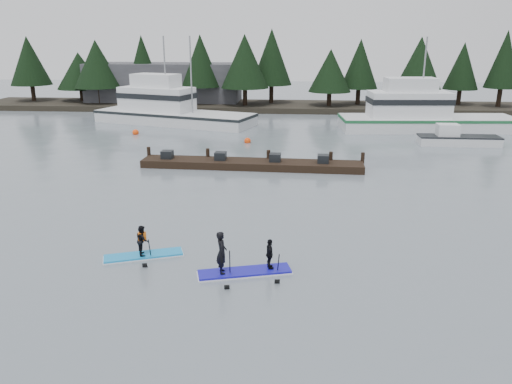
# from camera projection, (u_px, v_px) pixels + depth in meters

# --- Properties ---
(ground) EXTENTS (160.00, 160.00, 0.00)m
(ground) POSITION_uv_depth(u_px,v_px,m) (243.00, 271.00, 17.74)
(ground) COLOR slate
(ground) RESTS_ON ground
(far_shore) EXTENTS (70.00, 8.00, 0.60)m
(far_shore) POSITION_uv_depth(u_px,v_px,m) (280.00, 106.00, 57.63)
(far_shore) COLOR #2D281E
(far_shore) RESTS_ON ground
(treeline) EXTENTS (60.00, 4.00, 8.00)m
(treeline) POSITION_uv_depth(u_px,v_px,m) (280.00, 109.00, 57.72)
(treeline) COLOR black
(treeline) RESTS_ON ground
(waterfront_building) EXTENTS (18.00, 6.00, 5.00)m
(waterfront_building) POSITION_uv_depth(u_px,v_px,m) (165.00, 85.00, 59.92)
(waterfront_building) COLOR #4C4C51
(waterfront_building) RESTS_ON ground
(fishing_boat_large) EXTENTS (16.12, 8.98, 9.01)m
(fishing_boat_large) POSITION_uv_depth(u_px,v_px,m) (170.00, 116.00, 48.05)
(fishing_boat_large) COLOR silver
(fishing_boat_large) RESTS_ON ground
(fishing_boat_medium) EXTENTS (15.57, 5.43, 9.00)m
(fishing_boat_medium) POSITION_uv_depth(u_px,v_px,m) (422.00, 123.00, 44.51)
(fishing_boat_medium) COLOR silver
(fishing_boat_medium) RESTS_ON ground
(skiff) EXTENTS (6.03, 1.88, 0.70)m
(skiff) POSITION_uv_depth(u_px,v_px,m) (459.00, 140.00, 38.43)
(skiff) COLOR silver
(skiff) RESTS_ON ground
(floating_dock) EXTENTS (14.11, 2.46, 0.47)m
(floating_dock) POSITION_uv_depth(u_px,v_px,m) (252.00, 164.00, 31.71)
(floating_dock) COLOR black
(floating_dock) RESTS_ON ground
(buoy_b) EXTENTS (0.52, 0.52, 0.52)m
(buoy_b) POSITION_uv_depth(u_px,v_px,m) (248.00, 143.00, 39.33)
(buoy_b) COLOR #FF450C
(buoy_b) RESTS_ON ground
(buoy_c) EXTENTS (0.59, 0.59, 0.59)m
(buoy_c) POSITION_uv_depth(u_px,v_px,m) (457.00, 138.00, 41.14)
(buoy_c) COLOR #FF450C
(buoy_c) RESTS_ON ground
(buoy_a) EXTENTS (0.54, 0.54, 0.54)m
(buoy_a) POSITION_uv_depth(u_px,v_px,m) (136.00, 134.00, 42.76)
(buoy_a) COLOR #FF450C
(buoy_a) RESTS_ON ground
(paddleboard_solo) EXTENTS (2.98, 1.65, 1.77)m
(paddleboard_solo) POSITION_uv_depth(u_px,v_px,m) (143.00, 247.00, 18.80)
(paddleboard_solo) COLOR #1689D0
(paddleboard_solo) RESTS_ON ground
(paddleboard_duo) EXTENTS (3.35, 1.63, 2.16)m
(paddleboard_duo) POSITION_uv_depth(u_px,v_px,m) (242.00, 260.00, 17.41)
(paddleboard_duo) COLOR #1512A9
(paddleboard_duo) RESTS_ON ground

